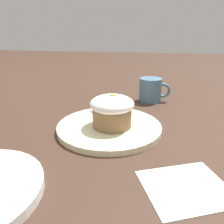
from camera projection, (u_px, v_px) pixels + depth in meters
name	position (u px, v px, depth m)	size (l,w,h in m)	color
ground_plane	(109.00, 129.00, 0.56)	(4.00, 4.00, 0.00)	#3D281E
dessert_plate	(109.00, 127.00, 0.55)	(0.26, 0.26, 0.01)	beige
carrot_cake	(112.00, 110.00, 0.53)	(0.11, 0.11, 0.08)	olive
spoon	(101.00, 119.00, 0.58)	(0.09, 0.11, 0.01)	#B7B7BC
coffee_cup	(151.00, 90.00, 0.76)	(0.11, 0.08, 0.08)	teal
paper_napkin	(186.00, 187.00, 0.35)	(0.17, 0.16, 0.00)	white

